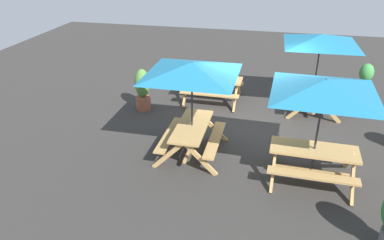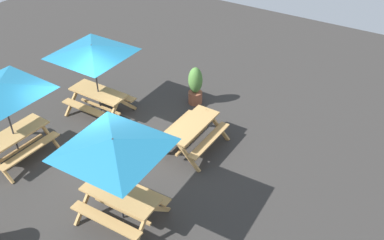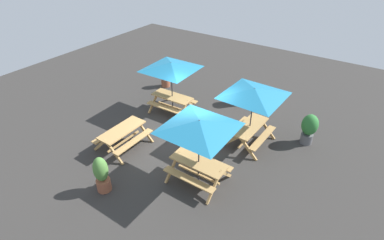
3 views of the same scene
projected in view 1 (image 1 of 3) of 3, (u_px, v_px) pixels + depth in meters
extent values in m
plane|color=#33302D|center=(255.00, 133.00, 10.03)|extent=(24.00, 24.00, 0.00)
cube|color=tan|center=(314.00, 150.00, 7.81)|extent=(1.83, 0.77, 0.05)
cube|color=tan|center=(313.00, 176.00, 7.46)|extent=(1.81, 0.33, 0.04)
cube|color=tan|center=(312.00, 149.00, 8.41)|extent=(1.81, 0.33, 0.04)
cube|color=tan|center=(273.00, 168.00, 7.84)|extent=(0.09, 0.80, 0.81)
cube|color=tan|center=(276.00, 151.00, 8.47)|extent=(0.09, 0.80, 0.81)
cube|color=tan|center=(353.00, 180.00, 7.47)|extent=(0.09, 0.80, 0.81)
cube|color=tan|center=(349.00, 161.00, 8.10)|extent=(0.09, 0.80, 0.81)
cube|color=tan|center=(311.00, 170.00, 8.04)|extent=(1.56, 0.13, 0.06)
cylinder|color=#2D2D33|center=(317.00, 132.00, 7.62)|extent=(0.04, 0.04, 2.30)
pyramid|color=teal|center=(325.00, 86.00, 7.17)|extent=(2.83, 2.83, 0.28)
cube|color=tan|center=(192.00, 126.00, 8.77)|extent=(0.71, 1.80, 0.05)
cube|color=tan|center=(215.00, 139.00, 8.78)|extent=(0.27, 1.80, 0.04)
cube|color=tan|center=(170.00, 134.00, 9.01)|extent=(0.27, 1.80, 0.04)
cube|color=tan|center=(200.00, 159.00, 8.18)|extent=(0.80, 0.06, 0.81)
cube|color=tan|center=(168.00, 155.00, 8.32)|extent=(0.80, 0.06, 0.81)
cube|color=tan|center=(213.00, 127.00, 9.54)|extent=(0.80, 0.06, 0.81)
cube|color=tan|center=(185.00, 124.00, 9.69)|extent=(0.80, 0.06, 0.81)
cube|color=tan|center=(192.00, 145.00, 9.00)|extent=(0.08, 1.56, 0.06)
cylinder|color=#2D2D33|center=(192.00, 110.00, 8.58)|extent=(0.04, 0.04, 2.30)
pyramid|color=teal|center=(192.00, 68.00, 8.14)|extent=(2.83, 2.83, 0.28)
cube|color=tan|center=(213.00, 79.00, 11.64)|extent=(1.81, 0.73, 0.05)
cube|color=tan|center=(209.00, 94.00, 11.29)|extent=(1.80, 0.29, 0.04)
cube|color=tan|center=(216.00, 82.00, 12.24)|extent=(1.80, 0.29, 0.04)
cube|color=tan|center=(186.00, 92.00, 11.65)|extent=(0.07, 0.80, 0.81)
cube|color=tan|center=(191.00, 84.00, 12.28)|extent=(0.07, 0.80, 0.81)
cube|color=tan|center=(236.00, 97.00, 11.32)|extent=(0.07, 0.80, 0.81)
cube|color=tan|center=(239.00, 88.00, 11.95)|extent=(0.07, 0.80, 0.81)
cube|color=tan|center=(212.00, 94.00, 11.87)|extent=(1.56, 0.10, 0.06)
cube|color=tan|center=(314.00, 87.00, 11.05)|extent=(0.74, 1.82, 0.05)
cube|color=tan|center=(332.00, 97.00, 11.08)|extent=(0.30, 1.81, 0.04)
cube|color=tan|center=(294.00, 94.00, 11.27)|extent=(0.30, 1.81, 0.04)
cube|color=tan|center=(328.00, 110.00, 10.46)|extent=(0.80, 0.08, 0.81)
cube|color=tan|center=(301.00, 108.00, 10.59)|extent=(0.80, 0.08, 0.81)
cube|color=tan|center=(322.00, 90.00, 11.83)|extent=(0.80, 0.08, 0.81)
cube|color=tan|center=(298.00, 88.00, 11.96)|extent=(0.80, 0.08, 0.81)
cube|color=tan|center=(311.00, 103.00, 11.28)|extent=(0.10, 1.56, 0.06)
cylinder|color=#2D2D33|center=(316.00, 73.00, 10.86)|extent=(0.04, 0.04, 2.30)
pyramid|color=teal|center=(321.00, 39.00, 10.42)|extent=(2.83, 2.83, 0.28)
cylinder|color=#935138|center=(143.00, 103.00, 11.32)|extent=(0.44, 0.44, 0.40)
ellipsoid|color=#4C7F38|center=(142.00, 83.00, 11.04)|extent=(0.45, 0.45, 0.87)
cylinder|color=#935138|center=(363.00, 87.00, 12.51)|extent=(0.44, 0.44, 0.40)
ellipsoid|color=#3D8C42|center=(367.00, 73.00, 12.28)|extent=(0.46, 0.46, 0.61)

